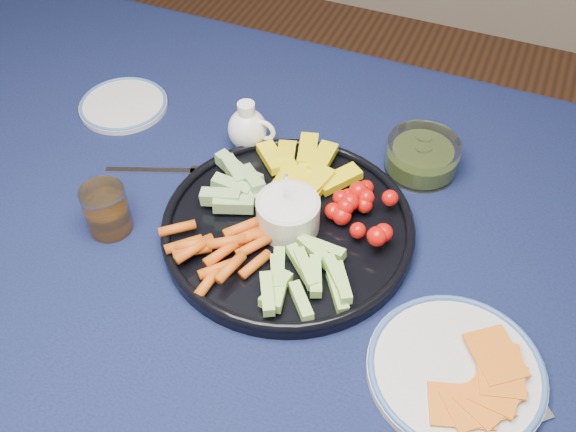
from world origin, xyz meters
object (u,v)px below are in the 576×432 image
at_px(pickle_bowl, 422,157).
at_px(side_plate_extra, 123,104).
at_px(crudite_platter, 286,222).
at_px(juice_tumbler, 107,212).
at_px(creamer_pitcher, 248,129).
at_px(dining_table, 227,245).
at_px(cheese_plate, 456,369).

distance_m(pickle_bowl, side_plate_extra, 0.58).
bearing_deg(crudite_platter, juice_tumbler, -159.20).
bearing_deg(creamer_pitcher, juice_tumbler, -114.57).
height_order(juice_tumbler, side_plate_extra, juice_tumbler).
xyz_separation_m(dining_table, cheese_plate, (0.42, -0.15, 0.10)).
height_order(pickle_bowl, juice_tumbler, juice_tumbler).
height_order(crudite_platter, side_plate_extra, crudite_platter).
distance_m(cheese_plate, juice_tumbler, 0.58).
bearing_deg(side_plate_extra, juice_tumbler, -60.83).
bearing_deg(creamer_pitcher, dining_table, -79.73).
xyz_separation_m(juice_tumbler, side_plate_extra, (-0.15, 0.28, -0.03)).
height_order(crudite_platter, juice_tumbler, crudite_platter).
height_order(creamer_pitcher, cheese_plate, creamer_pitcher).
bearing_deg(side_plate_extra, pickle_bowl, 5.43).
height_order(dining_table, cheese_plate, cheese_plate).
bearing_deg(pickle_bowl, crudite_platter, -124.73).
relative_size(dining_table, creamer_pitcher, 17.00).
distance_m(crudite_platter, creamer_pitcher, 0.22).
distance_m(creamer_pitcher, cheese_plate, 0.55).
xyz_separation_m(dining_table, juice_tumbler, (-0.15, -0.10, 0.12)).
xyz_separation_m(crudite_platter, creamer_pitcher, (-0.14, 0.16, 0.02)).
bearing_deg(cheese_plate, creamer_pitcher, 145.62).
height_order(crudite_platter, cheese_plate, crudite_platter).
distance_m(dining_table, cheese_plate, 0.46).
relative_size(creamer_pitcher, cheese_plate, 0.41).
distance_m(crudite_platter, side_plate_extra, 0.46).
bearing_deg(juice_tumbler, side_plate_extra, 119.17).
distance_m(creamer_pitcher, juice_tumbler, 0.29).
bearing_deg(crudite_platter, cheese_plate, -25.18).
bearing_deg(cheese_plate, juice_tumbler, 175.62).
distance_m(crudite_platter, juice_tumbler, 0.29).
bearing_deg(juice_tumbler, dining_table, 34.08).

